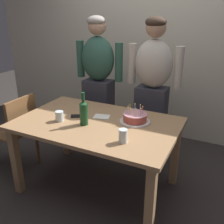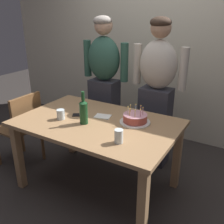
% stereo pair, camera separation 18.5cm
% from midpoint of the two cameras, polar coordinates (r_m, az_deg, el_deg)
% --- Properties ---
extents(ground_plane, '(10.00, 10.00, 0.00)m').
position_cam_midpoint_polar(ground_plane, '(2.79, -5.04, -16.22)').
color(ground_plane, '#332D2B').
extents(back_wall, '(5.20, 0.10, 2.60)m').
position_cam_midpoint_polar(back_wall, '(3.63, 7.35, 15.12)').
color(back_wall, beige).
rests_on(back_wall, ground_plane).
extents(dining_table, '(1.50, 0.96, 0.74)m').
position_cam_midpoint_polar(dining_table, '(2.45, -5.53, -4.32)').
color(dining_table, '#A37A51').
rests_on(dining_table, ground_plane).
extents(birthday_cake, '(0.29, 0.29, 0.16)m').
position_cam_midpoint_polar(birthday_cake, '(2.38, 2.94, -1.36)').
color(birthday_cake, white).
rests_on(birthday_cake, dining_table).
extents(water_glass_near, '(0.07, 0.07, 0.11)m').
position_cam_midpoint_polar(water_glass_near, '(2.02, -0.16, -5.39)').
color(water_glass_near, silver).
rests_on(water_glass_near, dining_table).
extents(water_glass_far, '(0.08, 0.08, 0.10)m').
position_cam_midpoint_polar(water_glass_far, '(2.47, -13.76, -0.94)').
color(water_glass_far, silver).
rests_on(water_glass_far, dining_table).
extents(wine_bottle, '(0.08, 0.08, 0.31)m').
position_cam_midpoint_polar(wine_bottle, '(2.33, -8.60, -0.07)').
color(wine_bottle, '#194723').
rests_on(wine_bottle, dining_table).
extents(cell_phone, '(0.16, 0.14, 0.01)m').
position_cam_midpoint_polar(cell_phone, '(2.55, -9.61, -0.92)').
color(cell_phone, black).
rests_on(cell_phone, dining_table).
extents(napkin_stack, '(0.18, 0.15, 0.01)m').
position_cam_midpoint_polar(napkin_stack, '(2.51, -4.42, -1.09)').
color(napkin_stack, white).
rests_on(napkin_stack, dining_table).
extents(person_man_bearded, '(0.61, 0.27, 1.66)m').
position_cam_midpoint_polar(person_man_bearded, '(3.15, -4.76, 6.24)').
color(person_man_bearded, '#33333D').
rests_on(person_man_bearded, ground_plane).
extents(person_woman_cardigan, '(0.61, 0.27, 1.66)m').
position_cam_midpoint_polar(person_woman_cardigan, '(2.87, 7.11, 4.58)').
color(person_woman_cardigan, '#33333D').
rests_on(person_woman_cardigan, ground_plane).
extents(dining_chair, '(0.42, 0.42, 0.87)m').
position_cam_midpoint_polar(dining_chair, '(3.02, -22.13, -3.33)').
color(dining_chair, brown).
rests_on(dining_chair, ground_plane).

